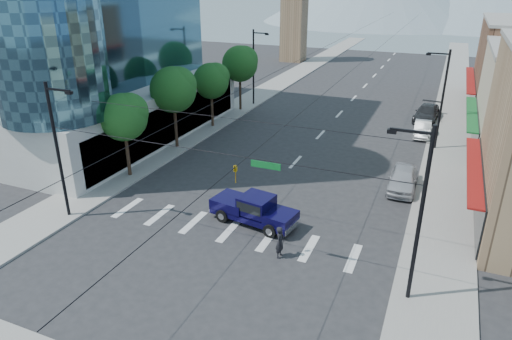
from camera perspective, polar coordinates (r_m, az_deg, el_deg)
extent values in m
plane|color=#28282B|center=(27.68, -4.34, -9.09)|extent=(160.00, 160.00, 0.00)
cube|color=gray|center=(66.54, 2.18, 10.38)|extent=(4.00, 120.00, 0.15)
cube|color=gray|center=(62.44, 23.41, 7.65)|extent=(4.00, 120.00, 0.15)
cube|color=#B7B7B2|center=(52.54, -23.79, 7.71)|extent=(29.00, 26.00, 5.00)
cube|color=#8C6B4C|center=(87.34, 4.82, 19.28)|extent=(4.00, 4.00, 18.00)
cylinder|color=black|center=(36.89, -15.81, 2.49)|extent=(0.28, 0.28, 4.55)
sphere|color=#1A4B19|center=(36.10, -16.25, 6.35)|extent=(3.64, 3.64, 3.64)
sphere|color=#1A4B19|center=(35.97, -15.52, 7.04)|extent=(2.86, 2.86, 2.86)
cylinder|color=black|center=(42.15, -10.04, 5.98)|extent=(0.28, 0.28, 5.11)
sphere|color=#1A4B19|center=(41.41, -10.32, 9.84)|extent=(4.09, 4.09, 4.09)
sphere|color=#1A4B19|center=(41.35, -9.66, 10.44)|extent=(3.21, 3.21, 3.21)
cylinder|color=black|center=(48.01, -5.52, 7.98)|extent=(0.28, 0.28, 4.55)
sphere|color=#1A4B19|center=(47.40, -5.65, 11.01)|extent=(3.64, 3.64, 3.64)
sphere|color=#1A4B19|center=(47.39, -5.06, 11.53)|extent=(2.86, 2.86, 2.86)
cylinder|color=black|center=(54.00, -1.99, 10.08)|extent=(0.28, 0.28, 5.11)
sphere|color=#1A4B19|center=(53.42, -2.03, 13.13)|extent=(4.09, 4.09, 4.09)
sphere|color=#1A4B19|center=(53.46, -1.50, 13.58)|extent=(3.21, 3.21, 3.21)
cylinder|color=black|center=(31.12, -23.50, 1.95)|extent=(0.20, 0.20, 9.00)
cylinder|color=black|center=(22.19, 19.81, -5.83)|extent=(0.20, 0.20, 9.00)
cylinder|color=black|center=(24.12, -5.86, 2.29)|extent=(21.60, 0.04, 0.04)
imported|color=gold|center=(23.88, -2.59, -0.55)|extent=(0.16, 0.20, 1.00)
cube|color=#0C6626|center=(22.93, 1.21, 0.61)|extent=(1.60, 0.06, 0.35)
cylinder|color=black|center=(56.13, -0.32, 12.62)|extent=(0.20, 0.20, 9.00)
cube|color=black|center=(55.18, 0.57, 16.74)|extent=(1.80, 0.12, 0.12)
cube|color=black|center=(54.89, 1.37, 16.60)|extent=(0.40, 0.25, 0.18)
cylinder|color=black|center=(43.90, 22.24, 7.94)|extent=(0.20, 0.20, 9.00)
cube|color=black|center=(43.14, 21.86, 13.36)|extent=(1.80, 0.12, 0.12)
cube|color=black|center=(43.19, 20.76, 13.39)|extent=(0.40, 0.25, 0.18)
cube|color=#0A0735|center=(29.44, -0.28, -5.63)|extent=(5.89, 2.92, 0.36)
cube|color=#0A0735|center=(28.36, 3.14, -5.93)|extent=(1.93, 2.18, 0.56)
cube|color=#0A0735|center=(28.96, 0.06, -4.32)|extent=(2.22, 2.18, 1.13)
cube|color=black|center=(28.91, 0.06, -4.14)|extent=(2.03, 2.18, 0.61)
cube|color=#0A0735|center=(30.04, -2.93, -4.06)|extent=(2.65, 2.40, 0.67)
cube|color=silver|center=(28.23, 4.59, -7.08)|extent=(0.43, 1.94, 0.36)
cube|color=silver|center=(30.87, -4.71, -4.28)|extent=(0.43, 1.94, 0.31)
cylinder|color=black|center=(27.98, 1.77, -7.62)|extent=(0.90, 0.44, 0.86)
cylinder|color=black|center=(29.45, 3.70, -5.97)|extent=(0.90, 0.44, 0.86)
cylinder|color=black|center=(29.70, -4.23, -5.72)|extent=(0.90, 0.44, 0.86)
cylinder|color=black|center=(31.10, -2.11, -4.27)|extent=(0.90, 0.44, 0.86)
imported|color=black|center=(25.93, 3.05, -9.00)|extent=(0.48, 0.71, 1.91)
imported|color=silver|center=(35.53, 17.88, -1.05)|extent=(2.13, 5.03, 1.70)
imported|color=silver|center=(48.29, 20.10, 4.85)|extent=(1.68, 4.51, 1.47)
imported|color=#2B2C2E|center=(53.85, 20.58, 6.69)|extent=(2.82, 5.92, 1.67)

